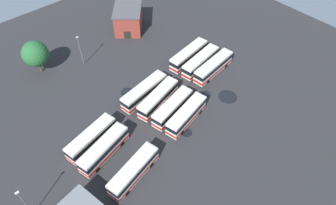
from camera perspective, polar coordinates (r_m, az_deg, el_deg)
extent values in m
plane|color=#28282B|center=(64.78, -0.57, -1.24)|extent=(108.82, 108.82, 0.00)
cube|color=silver|center=(54.34, -6.28, -12.30)|extent=(10.93, 4.82, 3.09)
cube|color=beige|center=(52.96, -6.42, -11.40)|extent=(10.47, 4.52, 0.14)
cube|color=black|center=(53.92, -6.32, -12.03)|extent=(10.99, 4.86, 0.99)
cube|color=red|center=(55.08, -6.21, -12.76)|extent=(10.99, 4.86, 0.62)
cube|color=black|center=(55.94, -2.81, -8.22)|extent=(0.52, 2.05, 1.14)
cylinder|color=black|center=(57.14, -4.94, -10.11)|extent=(1.04, 0.51, 1.00)
cylinder|color=black|center=(56.29, -3.06, -11.29)|extent=(1.04, 0.51, 1.00)
cylinder|color=black|center=(54.91, -9.40, -14.72)|extent=(1.04, 0.51, 1.00)
cylinder|color=black|center=(54.02, -7.49, -16.07)|extent=(1.04, 0.51, 1.00)
cube|color=silver|center=(57.57, -11.60, -8.32)|extent=(11.02, 5.08, 3.09)
cube|color=beige|center=(56.27, -11.84, -7.38)|extent=(10.56, 4.77, 0.14)
cube|color=black|center=(57.17, -11.67, -8.03)|extent=(11.08, 5.13, 0.99)
cube|color=red|center=(58.27, -11.47, -8.80)|extent=(11.08, 5.13, 0.62)
cube|color=black|center=(59.19, -8.23, -4.52)|extent=(0.57, 2.04, 1.14)
cylinder|color=black|center=(60.42, -10.13, -6.41)|extent=(1.04, 0.53, 1.00)
cylinder|color=black|center=(59.35, -8.43, -7.46)|extent=(1.04, 0.53, 1.00)
cylinder|color=black|center=(58.17, -14.47, -10.68)|extent=(1.04, 0.53, 1.00)
cylinder|color=black|center=(57.06, -12.78, -11.87)|extent=(1.04, 0.53, 1.00)
cube|color=silver|center=(59.50, -13.80, -6.35)|extent=(10.88, 4.67, 3.09)
cube|color=beige|center=(58.24, -14.07, -5.40)|extent=(10.42, 4.38, 0.14)
cube|color=black|center=(59.11, -13.88, -6.06)|extent=(10.94, 4.72, 0.99)
cube|color=red|center=(60.17, -13.65, -6.84)|extent=(10.94, 4.72, 0.62)
cube|color=black|center=(60.98, -10.37, -2.86)|extent=(0.49, 2.05, 1.14)
cylinder|color=black|center=(62.29, -12.18, -4.65)|extent=(1.04, 0.50, 1.00)
cylinder|color=black|center=(61.09, -10.63, -5.70)|extent=(1.04, 0.50, 1.00)
cylinder|color=black|center=(60.22, -16.57, -8.52)|extent=(1.04, 0.50, 1.00)
cylinder|color=black|center=(58.97, -15.05, -9.70)|extent=(1.04, 0.50, 1.00)
cube|color=silver|center=(61.43, 3.38, -2.28)|extent=(10.86, 4.68, 3.09)
cube|color=beige|center=(60.22, 3.44, -1.28)|extent=(10.40, 4.39, 0.14)
cube|color=black|center=(61.06, 3.40, -1.98)|extent=(10.92, 4.73, 0.99)
cube|color=red|center=(62.09, 3.34, -2.80)|extent=(10.92, 4.73, 0.62)
cube|color=black|center=(64.11, 6.04, 0.97)|extent=(0.49, 2.05, 1.14)
cylinder|color=black|center=(64.70, 4.08, -0.82)|extent=(1.04, 0.50, 1.00)
cylinder|color=black|center=(63.95, 5.83, -1.73)|extent=(1.04, 0.50, 1.00)
cylinder|color=black|center=(61.12, 0.70, -4.50)|extent=(1.04, 0.50, 1.00)
cylinder|color=black|center=(60.32, 2.51, -5.52)|extent=(1.04, 0.50, 1.00)
cube|color=silver|center=(62.62, 0.83, -0.93)|extent=(10.78, 4.60, 3.09)
cube|color=beige|center=(61.43, 0.84, 0.07)|extent=(10.33, 4.32, 0.14)
cube|color=black|center=(62.25, 0.83, -0.63)|extent=(10.84, 4.65, 0.99)
cube|color=red|center=(63.26, 0.82, -1.46)|extent=(10.84, 4.65, 0.62)
cube|color=black|center=(65.22, 3.55, 2.17)|extent=(0.48, 2.05, 1.14)
cylinder|color=black|center=(65.87, 1.66, 0.42)|extent=(1.04, 0.50, 1.00)
cylinder|color=black|center=(65.00, 3.33, -0.47)|extent=(1.04, 0.50, 1.00)
cylinder|color=black|center=(62.40, -1.81, -3.07)|extent=(1.04, 0.50, 1.00)
cylinder|color=black|center=(61.49, -0.09, -4.06)|extent=(1.04, 0.50, 1.00)
cube|color=silver|center=(64.37, -1.79, 0.75)|extent=(11.28, 5.09, 3.09)
cube|color=beige|center=(63.22, -1.83, 1.76)|extent=(10.80, 4.79, 0.14)
cube|color=black|center=(64.02, -1.80, 1.05)|extent=(11.34, 5.14, 0.99)
cube|color=red|center=(65.00, -1.78, 0.22)|extent=(11.34, 5.14, 0.62)
cube|color=black|center=(67.16, 0.93, 3.90)|extent=(0.56, 2.04, 1.14)
cylinder|color=black|center=(67.74, -0.90, 2.09)|extent=(1.04, 0.53, 1.00)
cylinder|color=black|center=(66.81, 0.75, 1.29)|extent=(1.04, 0.53, 1.00)
cylinder|color=black|center=(64.06, -4.39, -1.48)|extent=(1.04, 0.53, 1.00)
cylinder|color=black|center=(63.08, -2.70, -2.38)|extent=(1.04, 0.53, 1.00)
cube|color=silver|center=(65.94, -4.34, 2.02)|extent=(11.79, 4.18, 3.09)
cube|color=beige|center=(64.81, -4.42, 3.02)|extent=(11.30, 3.91, 0.14)
cube|color=black|center=(65.60, -4.36, 2.32)|extent=(11.85, 4.23, 0.99)
cube|color=red|center=(66.56, -4.30, 1.49)|extent=(11.85, 4.23, 0.62)
cube|color=black|center=(68.58, -1.07, 5.00)|extent=(0.36, 2.07, 1.14)
cylinder|color=black|center=(69.29, -2.98, 3.28)|extent=(1.03, 0.44, 1.00)
cylinder|color=black|center=(68.14, -1.51, 2.41)|extent=(1.03, 0.44, 1.00)
cylinder|color=black|center=(65.84, -7.13, -0.05)|extent=(1.03, 0.44, 1.00)
cylinder|color=black|center=(64.64, -5.67, -1.02)|extent=(1.03, 0.44, 1.00)
cube|color=silver|center=(72.34, 8.28, 6.46)|extent=(11.66, 3.89, 3.09)
cube|color=beige|center=(71.32, 8.41, 7.44)|extent=(11.19, 3.63, 0.14)
cube|color=black|center=(72.03, 8.32, 6.76)|extent=(11.73, 3.93, 0.99)
cube|color=red|center=(72.90, 8.20, 5.94)|extent=(11.73, 3.93, 0.62)
cube|color=black|center=(75.89, 10.86, 8.87)|extent=(0.31, 2.08, 1.14)
cylinder|color=black|center=(76.02, 9.01, 7.36)|extent=(1.03, 0.42, 1.00)
cylinder|color=black|center=(75.15, 10.47, 6.58)|extent=(1.03, 0.42, 1.00)
cylinder|color=black|center=(71.43, 5.75, 4.69)|extent=(1.03, 0.42, 1.00)
cylinder|color=black|center=(70.50, 7.25, 3.83)|extent=(1.03, 0.42, 1.00)
cube|color=silver|center=(73.37, 5.95, 7.41)|extent=(11.34, 4.19, 3.09)
cube|color=beige|center=(72.36, 6.04, 8.40)|extent=(10.87, 3.92, 0.14)
cube|color=black|center=(73.06, 5.98, 7.71)|extent=(11.40, 4.23, 0.99)
cube|color=red|center=(73.92, 5.89, 6.90)|extent=(11.40, 4.23, 0.62)
cube|color=black|center=(76.78, 8.41, 9.75)|extent=(0.37, 2.07, 1.14)
cylinder|color=black|center=(76.97, 6.65, 8.24)|extent=(1.03, 0.45, 1.00)
cylinder|color=black|center=(76.06, 8.10, 7.51)|extent=(1.03, 0.45, 1.00)
cylinder|color=black|center=(72.54, 3.53, 5.66)|extent=(1.03, 0.45, 1.00)
cylinder|color=black|center=(71.57, 5.03, 4.86)|extent=(1.03, 0.45, 1.00)
cube|color=silver|center=(75.03, 3.79, 8.61)|extent=(11.64, 4.14, 3.09)
cube|color=beige|center=(74.04, 3.85, 9.59)|extent=(11.16, 3.87, 0.14)
cube|color=black|center=(74.72, 3.81, 8.91)|extent=(11.70, 4.19, 0.99)
cube|color=red|center=(75.57, 3.76, 8.10)|extent=(11.70, 4.19, 0.62)
cube|color=black|center=(78.46, 6.39, 10.90)|extent=(0.36, 2.07, 1.14)
cylinder|color=black|center=(78.67, 4.64, 9.40)|extent=(1.03, 0.44, 1.00)
cylinder|color=black|center=(77.66, 6.03, 8.70)|extent=(1.03, 0.44, 1.00)
cylinder|color=black|center=(74.23, 1.35, 6.88)|extent=(1.03, 0.44, 1.00)
cylinder|color=black|center=(73.15, 2.78, 6.12)|extent=(1.03, 0.44, 1.00)
cube|color=maroon|center=(86.20, -7.24, 14.82)|extent=(11.07, 11.28, 5.79)
cube|color=#4C4C51|center=(84.62, -7.44, 16.58)|extent=(11.73, 11.96, 0.36)
cube|color=black|center=(83.36, -7.39, 12.09)|extent=(1.39, 1.24, 2.20)
cylinder|color=#59595B|center=(53.93, -15.47, -15.52)|extent=(0.20, 0.20, 3.74)
cylinder|color=slate|center=(53.87, -24.51, -16.53)|extent=(0.16, 0.16, 7.04)
cube|color=silver|center=(50.83, -25.82, -14.59)|extent=(0.56, 0.28, 0.20)
cylinder|color=slate|center=(75.33, -15.60, 8.89)|extent=(0.16, 0.16, 7.65)
cube|color=silver|center=(73.04, -16.23, 11.35)|extent=(0.56, 0.28, 0.20)
cylinder|color=brown|center=(78.18, -22.25, 6.03)|extent=(0.44, 0.44, 2.58)
sphere|color=#235B2D|center=(75.96, -23.05, 8.17)|extent=(5.86, 5.86, 5.86)
cylinder|color=black|center=(68.47, 10.83, 1.05)|extent=(4.10, 4.10, 0.01)
cylinder|color=black|center=(61.01, 3.42, -5.49)|extent=(2.19, 2.19, 0.01)
cylinder|color=black|center=(68.28, 6.90, 1.53)|extent=(2.22, 2.22, 0.01)
cylinder|color=black|center=(68.72, -7.36, 1.84)|extent=(3.07, 3.07, 0.01)
cylinder|color=black|center=(70.85, -2.48, 3.95)|extent=(2.18, 2.18, 0.01)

